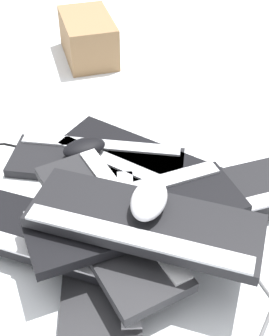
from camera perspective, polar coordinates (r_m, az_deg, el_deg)
The scene contains 15 objects.
ground_plane at distance 1.07m, azimuth 0.58°, elevation -5.93°, with size 3.20×3.20×0.00m, color silver.
keyboard_0 at distance 1.10m, azimuth 4.67°, elevation -3.47°, with size 0.45×0.20×0.03m.
keyboard_1 at distance 1.20m, azimuth 0.61°, elevation 0.91°, with size 0.46×0.23×0.03m.
keyboard_2 at distance 1.20m, azimuth -4.60°, elevation 0.80°, with size 0.46×0.25×0.03m.
keyboard_3 at distance 1.01m, azimuth -3.89°, elevation -9.15°, with size 0.32×0.46×0.03m.
keyboard_4 at distance 0.98m, azimuth -8.05°, elevation -8.82°, with size 0.45×0.17×0.03m.
keyboard_5 at distance 1.06m, azimuth 8.64°, elevation -3.98°, with size 0.43×0.40×0.03m.
keyboard_6 at distance 0.96m, azimuth -3.24°, elevation -6.57°, with size 0.44×0.40×0.03m.
keyboard_7 at distance 0.94m, azimuth 0.16°, elevation -5.57°, with size 0.42×0.41×0.03m.
keyboard_8 at distance 0.88m, azimuth 1.20°, elevation -6.56°, with size 0.45×0.18×0.03m.
mouse_0 at distance 1.02m, azimuth 9.20°, elevation -3.29°, with size 0.11×0.07×0.04m, color #B7B7BC.
mouse_1 at distance 0.87m, azimuth 1.79°, elevation -3.85°, with size 0.11×0.07×0.04m, color #B7B7BC.
mouse_2 at distance 1.19m, azimuth -6.14°, elevation 2.47°, with size 0.11×0.07×0.04m, color black.
mouse_3 at distance 1.06m, azimuth 6.94°, elevation -1.22°, with size 0.11×0.07×0.04m, color #4C4C51.
cardboard_box at distance 1.67m, azimuth -5.68°, elevation 15.52°, with size 0.26×0.16×0.14m, color olive.
Camera 1 is at (0.26, -0.68, 0.78)m, focal length 50.00 mm.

